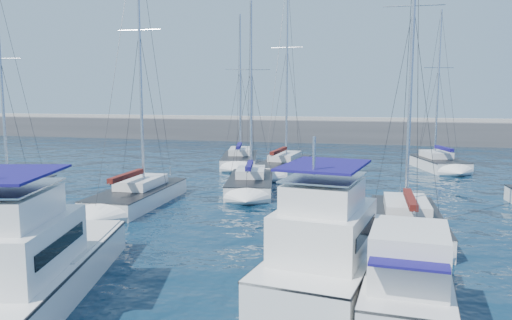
% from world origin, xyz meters
% --- Properties ---
extents(ground, '(220.00, 220.00, 0.00)m').
position_xyz_m(ground, '(0.00, 0.00, 0.00)').
color(ground, black).
rests_on(ground, ground).
extents(breakwater, '(160.00, 6.00, 4.45)m').
position_xyz_m(breakwater, '(0.00, 52.00, 1.05)').
color(breakwater, '#424244').
rests_on(breakwater, ground).
extents(motor_yacht_port_inner, '(6.34, 10.63, 4.69)m').
position_xyz_m(motor_yacht_port_inner, '(-4.39, -5.12, 1.13)').
color(motor_yacht_port_inner, silver).
rests_on(motor_yacht_port_inner, ground).
extents(motor_yacht_stbd_inner, '(4.58, 9.62, 4.69)m').
position_xyz_m(motor_yacht_stbd_inner, '(5.02, -0.92, 1.13)').
color(motor_yacht_stbd_inner, silver).
rests_on(motor_yacht_stbd_inner, ground).
extents(motor_yacht_stbd_outer, '(2.90, 6.24, 3.20)m').
position_xyz_m(motor_yacht_stbd_outer, '(7.59, -3.21, 0.94)').
color(motor_yacht_stbd_outer, silver).
rests_on(motor_yacht_stbd_outer, ground).
extents(sailboat_mid_a, '(4.40, 8.88, 14.00)m').
position_xyz_m(sailboat_mid_a, '(-16.23, 7.57, 0.51)').
color(sailboat_mid_a, silver).
rests_on(sailboat_mid_a, ground).
extents(sailboat_mid_b, '(3.32, 8.56, 16.65)m').
position_xyz_m(sailboat_mid_b, '(-7.45, 8.73, 0.54)').
color(sailboat_mid_b, silver).
rests_on(sailboat_mid_b, ground).
extents(sailboat_mid_c, '(4.44, 8.06, 13.13)m').
position_xyz_m(sailboat_mid_c, '(-1.94, 14.35, 0.51)').
color(sailboat_mid_c, silver).
rests_on(sailboat_mid_c, ground).
extents(sailboat_mid_d, '(3.43, 8.51, 17.16)m').
position_xyz_m(sailboat_mid_d, '(7.96, 6.05, 0.55)').
color(sailboat_mid_d, silver).
rests_on(sailboat_mid_d, ground).
extents(sailboat_back_a, '(4.91, 9.10, 14.26)m').
position_xyz_m(sailboat_back_a, '(-6.21, 26.51, 0.51)').
color(sailboat_back_a, silver).
rests_on(sailboat_back_a, ground).
extents(sailboat_back_b, '(3.71, 9.80, 16.95)m').
position_xyz_m(sailboat_back_b, '(-1.46, 23.58, 0.53)').
color(sailboat_back_b, silver).
rests_on(sailboat_back_b, ground).
extents(sailboat_back_c, '(5.04, 7.71, 14.24)m').
position_xyz_m(sailboat_back_c, '(11.53, 28.35, 0.53)').
color(sailboat_back_c, silver).
rests_on(sailboat_back_c, ground).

